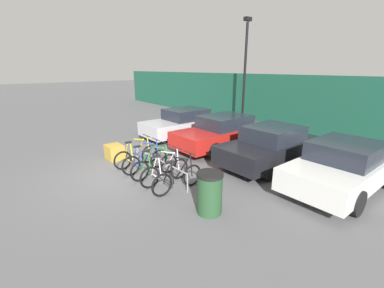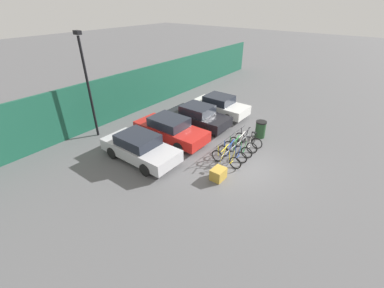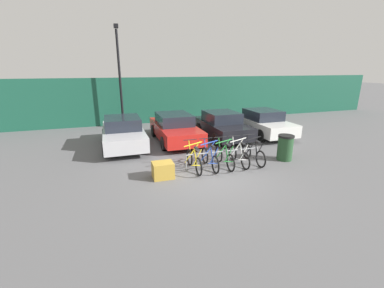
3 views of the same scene
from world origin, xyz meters
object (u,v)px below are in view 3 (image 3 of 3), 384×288
bicycle_blue (210,159)px  car_white (263,123)px  cargo_crate (163,170)px  bicycle_yellow (194,160)px  car_black (222,125)px  bicycle_green (224,157)px  car_red (175,128)px  car_silver (123,132)px  bicycle_black (253,154)px  bike_rack (223,153)px  trash_bin (285,147)px  bicycle_white (239,155)px  lamp_post (119,73)px

bicycle_blue → car_white: (4.66, 3.71, 0.31)m
bicycle_blue → car_white: size_ratio=0.43×
cargo_crate → bicycle_yellow: bearing=14.6°
bicycle_yellow → car_black: size_ratio=0.42×
bicycle_green → car_red: car_red is taller
car_black → car_silver: bearing=179.6°
car_white → cargo_crate: car_white is taller
car_black → cargo_crate: size_ratio=5.81×
bicycle_yellow → bicycle_black: bearing=1.8°
bicycle_green → bicycle_black: size_ratio=1.00×
bicycle_yellow → bike_rack: bearing=8.6°
bicycle_green → cargo_crate: (-2.43, -0.31, -0.10)m
bicycle_yellow → car_red: (0.31, 3.99, 0.31)m
bicycle_green → bicycle_blue: bearing=176.2°
bicycle_blue → trash_bin: 3.24m
bicycle_black → car_white: (2.82, 3.71, 0.31)m
bicycle_blue → bicycle_white: same height
bicycle_black → car_white: size_ratio=0.43×
car_white → lamp_post: lamp_post is taller
cargo_crate → car_silver: bearing=103.7°
bicycle_yellow → lamp_post: 8.73m
bicycle_green → car_red: size_ratio=0.38×
bicycle_blue → trash_bin: bicycle_blue is taller
trash_bin → cargo_crate: (-5.07, -0.23, -0.24)m
bike_rack → cargo_crate: bearing=-169.3°
cargo_crate → car_white: bearing=31.8°
bicycle_yellow → bicycle_white: 1.82m
car_red → bike_rack: bearing=-76.6°
bicycle_white → cargo_crate: size_ratio=2.44×
bicycle_black → car_white: bearing=53.6°
car_silver → lamp_post: 4.90m
bicycle_white → car_silver: 5.59m
car_red → cargo_crate: 4.59m
bicycle_white → bicycle_black: 0.64m
car_black → bicycle_blue: bearing=-120.1°
bicycle_green → car_red: bearing=98.9°
bicycle_white → lamp_post: lamp_post is taller
bicycle_green → bicycle_black: 1.25m
car_silver → car_black: (5.07, -0.04, -0.00)m
bicycle_green → car_red: 4.11m
car_silver → bicycle_green: bearing=-48.2°
bicycle_black → trash_bin: (1.40, -0.08, 0.14)m
bicycle_white → bicycle_yellow: bearing=-177.0°
car_red → lamp_post: bearing=119.9°
bicycle_yellow → bicycle_green: (1.22, 0.00, 0.00)m
bicycle_green → bicycle_white: bearing=-3.8°
bicycle_blue → bicycle_white: size_ratio=1.00×
car_silver → car_red: same height
car_red → cargo_crate: size_ratio=6.45×
bicycle_yellow → lamp_post: size_ratio=0.29×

